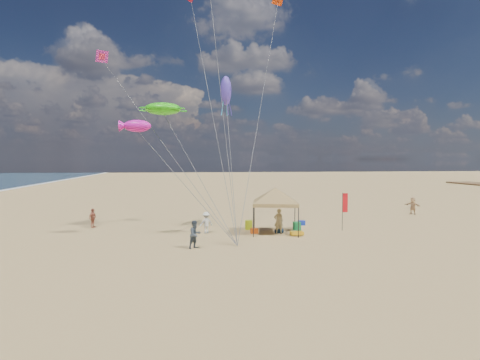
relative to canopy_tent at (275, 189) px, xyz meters
The scene contains 20 objects.
ground 6.22m from the canopy_tent, 121.64° to the right, with size 280.00×280.00×0.00m, color tan.
canopy_tent is the anchor object (origin of this frame).
feather_flag 5.66m from the canopy_tent, ahead, with size 0.44×0.06×2.88m.
cooler_red 3.39m from the canopy_tent, behind, with size 0.54×0.38×0.38m, color #D75011.
cooler_blue 5.32m from the canopy_tent, 47.64° to the left, with size 0.54×0.38×0.38m, color #142DAA.
bag_navy 3.05m from the canopy_tent, 12.43° to the right, with size 0.36×0.36×0.60m, color #0D213A.
bag_orange 4.98m from the canopy_tent, 109.94° to the left, with size 0.36×0.36×0.60m, color orange.
chair_green 3.46m from the canopy_tent, 19.77° to the left, with size 0.50×0.50×0.70m, color #1B984B.
chair_yellow 3.81m from the canopy_tent, 131.75° to the left, with size 0.50×0.50×0.70m, color #CBE819.
crate_grey 3.38m from the canopy_tent, 29.34° to the right, with size 0.34×0.30×0.28m, color slate.
beach_cart 3.50m from the canopy_tent, 42.62° to the right, with size 0.90×0.50×0.24m, color gold.
person_near_a 2.32m from the canopy_tent, 58.82° to the right, with size 0.68×0.44×1.86m, color tan.
person_near_b 7.61m from the canopy_tent, 144.57° to the right, with size 0.83×0.65×1.70m, color #3B4551.
person_near_c 5.60m from the canopy_tent, behind, with size 1.01×0.58×1.56m, color silver.
person_far_a 14.63m from the canopy_tent, 162.68° to the left, with size 0.89×0.37×1.52m, color #A75740.
person_far_c 17.67m from the canopy_tent, 27.21° to the left, with size 1.58×0.50×1.71m, color tan.
turtle_kite 10.23m from the canopy_tent, 166.01° to the left, with size 2.70×2.16×0.90m, color #2CCD11.
fish_kite 10.61m from the canopy_tent, behind, with size 1.81×0.91×0.81m, color #D916AB.
squid_kite 8.61m from the canopy_tent, 141.21° to the left, with size 0.87×0.87×2.25m, color #4F39BA.
stunt_kite_pink 19.77m from the canopy_tent, 147.46° to the left, with size 1.04×0.03×1.04m, color #D12AA4.
Camera 1 is at (-3.61, -23.81, 5.42)m, focal length 29.95 mm.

